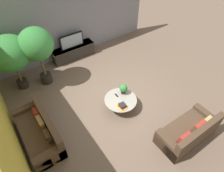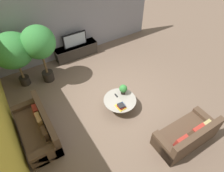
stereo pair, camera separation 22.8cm
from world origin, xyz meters
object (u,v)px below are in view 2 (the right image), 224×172
Objects in this scene: television at (75,40)px; potted_palm_tall at (13,51)px; couch_near_entry at (187,135)px; potted_palm_corner at (39,44)px; media_console at (76,51)px; coffee_table at (120,102)px; potted_plant_tabletop at (123,89)px; couch_by_wall at (38,129)px.

television is 0.48× the size of potted_palm_tall.
couch_near_entry is 0.86× the size of potted_palm_tall.
potted_palm_corner reaches higher than television.
media_console reaches higher than coffee_table.
couch_near_entry is 0.81× the size of potted_palm_corner.
potted_palm_corner reaches higher than potted_plant_tabletop.
television is 0.45× the size of potted_palm_corner.
media_console is 1.73× the size of coffee_table.
couch_by_wall is 0.97× the size of potted_palm_tall.
couch_near_entry is 5.37m from potted_palm_corner.
media_console is 3.40m from coffee_table.
coffee_table is 3.86m from potted_palm_tall.
couch_near_entry is at bearing -56.19° from potted_palm_tall.
coffee_table is at bearing -59.36° from potted_palm_corner.
potted_plant_tabletop is at bearing -85.98° from television.
potted_palm_tall is at bearing 134.39° from potted_plant_tabletop.
media_console is 1.02× the size of couch_near_entry.
potted_palm_tall reaches higher than coffee_table.
potted_palm_tall is at bearing -166.27° from media_console.
potted_palm_corner is (-1.54, -0.82, 1.31)m from media_console.
television is 0.50× the size of couch_by_wall.
coffee_table is (-0.02, -3.40, -0.54)m from television.
couch_near_entry is at bearing -80.71° from media_console.
potted_plant_tabletop is (0.24, 0.18, 0.32)m from coffee_table.
media_console is 0.88× the size of potted_palm_tall.
coffee_table is at bearing -142.87° from potted_plant_tabletop.
television is 2.81× the size of potted_plant_tabletop.
potted_plant_tabletop is at bearing -45.61° from potted_palm_tall.
couch_near_entry is (0.90, -2.02, 0.02)m from coffee_table.
couch_by_wall is at bearing 171.35° from coffee_table.
media_console is at bearing 94.02° from potted_plant_tabletop.
coffee_table is 3.27m from potted_palm_corner.
potted_palm_corner reaches higher than potted_palm_tall.
potted_palm_corner reaches higher than couch_by_wall.
couch_by_wall reaches higher than coffee_table.
potted_palm_tall is (-3.25, 4.85, 1.17)m from couch_near_entry.
coffee_table is 0.53× the size of couch_by_wall.
coffee_table is at bearing -50.31° from potted_palm_tall.
potted_palm_tall reaches higher than media_console.
media_console is 0.83× the size of potted_palm_corner.
coffee_table is 0.59× the size of couch_near_entry.
couch_near_entry is (0.89, -5.43, 0.02)m from media_console.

